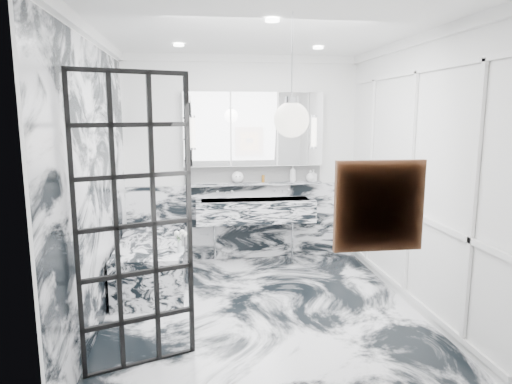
{
  "coord_description": "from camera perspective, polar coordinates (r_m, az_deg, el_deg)",
  "views": [
    {
      "loc": [
        -0.66,
        -4.45,
        2.03
      ],
      "look_at": [
        0.02,
        0.5,
        1.17
      ],
      "focal_mm": 32.0,
      "sensor_mm": 36.0,
      "label": 1
    }
  ],
  "objects": [
    {
      "name": "floor",
      "position": [
        4.94,
        0.62,
        -14.47
      ],
      "size": [
        3.6,
        3.6,
        0.0
      ],
      "primitive_type": "plane",
      "color": "white",
      "rests_on": "ground"
    },
    {
      "name": "ceiling",
      "position": [
        4.57,
        0.69,
        19.5
      ],
      "size": [
        3.6,
        3.6,
        0.0
      ],
      "primitive_type": "plane",
      "rotation": [
        3.14,
        0.0,
        0.0
      ],
      "color": "white",
      "rests_on": "wall_back"
    },
    {
      "name": "wall_back",
      "position": [
        6.32,
        -1.74,
        4.08
      ],
      "size": [
        3.6,
        0.0,
        3.6
      ],
      "primitive_type": "plane",
      "rotation": [
        1.57,
        0.0,
        0.0
      ],
      "color": "white",
      "rests_on": "floor"
    },
    {
      "name": "wall_front",
      "position": [
        2.81,
        6.05,
        -3.25
      ],
      "size": [
        3.6,
        0.0,
        3.6
      ],
      "primitive_type": "plane",
      "rotation": [
        -1.57,
        0.0,
        0.0
      ],
      "color": "white",
      "rests_on": "floor"
    },
    {
      "name": "wall_left",
      "position": [
        4.6,
        -19.5,
        1.35
      ],
      "size": [
        0.0,
        3.6,
        3.6
      ],
      "primitive_type": "plane",
      "rotation": [
        1.57,
        0.0,
        1.57
      ],
      "color": "white",
      "rests_on": "floor"
    },
    {
      "name": "wall_right",
      "position": [
        5.03,
        18.99,
        2.07
      ],
      "size": [
        0.0,
        3.6,
        3.6
      ],
      "primitive_type": "plane",
      "rotation": [
        1.57,
        0.0,
        -1.57
      ],
      "color": "white",
      "rests_on": "floor"
    },
    {
      "name": "marble_clad_back",
      "position": [
        6.44,
        -1.68,
        -3.71
      ],
      "size": [
        3.18,
        0.05,
        1.05
      ],
      "primitive_type": "cube",
      "color": "white",
      "rests_on": "floor"
    },
    {
      "name": "marble_clad_left",
      "position": [
        4.6,
        -19.27,
        0.61
      ],
      "size": [
        0.02,
        3.56,
        2.68
      ],
      "primitive_type": "cube",
      "color": "white",
      "rests_on": "floor"
    },
    {
      "name": "panel_molding",
      "position": [
        5.04,
        18.72,
        0.94
      ],
      "size": [
        0.03,
        3.4,
        2.3
      ],
      "primitive_type": "cube",
      "color": "white",
      "rests_on": "floor"
    },
    {
      "name": "soap_bottle_a",
      "position": [
        6.37,
        4.62,
        2.33
      ],
      "size": [
        0.11,
        0.11,
        0.23
      ],
      "primitive_type": "imported",
      "rotation": [
        0.0,
        0.0,
        -0.35
      ],
      "color": "#8C5919",
      "rests_on": "ledge"
    },
    {
      "name": "soap_bottle_b",
      "position": [
        6.44,
        7.17,
        2.07
      ],
      "size": [
        0.09,
        0.09,
        0.17
      ],
      "primitive_type": "imported",
      "rotation": [
        0.0,
        0.0,
        0.28
      ],
      "color": "#4C4C51",
      "rests_on": "ledge"
    },
    {
      "name": "soap_bottle_c",
      "position": [
        6.43,
        6.82,
        2.04
      ],
      "size": [
        0.14,
        0.14,
        0.16
      ],
      "primitive_type": "imported",
      "rotation": [
        0.0,
        0.0,
        0.16
      ],
      "color": "silver",
      "rests_on": "ledge"
    },
    {
      "name": "face_pot",
      "position": [
        6.25,
        -2.33,
        1.84
      ],
      "size": [
        0.17,
        0.17,
        0.17
      ],
      "primitive_type": "sphere",
      "color": "white",
      "rests_on": "ledge"
    },
    {
      "name": "amber_bottle",
      "position": [
        6.3,
        0.9,
        1.68
      ],
      "size": [
        0.04,
        0.04,
        0.1
      ],
      "primitive_type": "cylinder",
      "color": "#8C5919",
      "rests_on": "ledge"
    },
    {
      "name": "flower_vase",
      "position": [
        5.02,
        -9.37,
        -6.76
      ],
      "size": [
        0.07,
        0.07,
        0.12
      ],
      "primitive_type": "cylinder",
      "color": "silver",
      "rests_on": "bathtub"
    },
    {
      "name": "crittall_door",
      "position": [
        3.68,
        -14.84,
        -4.08
      ],
      "size": [
        0.84,
        0.33,
        2.34
      ],
      "primitive_type": null,
      "rotation": [
        0.0,
        0.0,
        0.34
      ],
      "color": "black",
      "rests_on": "floor"
    },
    {
      "name": "artwork",
      "position": [
        2.99,
        15.15,
        -1.69
      ],
      "size": [
        0.48,
        0.05,
        0.48
      ],
      "primitive_type": "cube",
      "color": "orange",
      "rests_on": "wall_front"
    },
    {
      "name": "pendant_light",
      "position": [
        3.44,
        4.44,
        8.98
      ],
      "size": [
        0.26,
        0.26,
        0.26
      ],
      "primitive_type": "sphere",
      "color": "white",
      "rests_on": "ceiling"
    },
    {
      "name": "trough_sink",
      "position": [
        6.2,
        -0.09,
        -2.3
      ],
      "size": [
        1.6,
        0.45,
        0.3
      ],
      "primitive_type": "cube",
      "color": "silver",
      "rests_on": "wall_back"
    },
    {
      "name": "ledge",
      "position": [
        6.3,
        -0.29,
        1.04
      ],
      "size": [
        1.9,
        0.14,
        0.04
      ],
      "primitive_type": "cube",
      "color": "silver",
      "rests_on": "wall_back"
    },
    {
      "name": "subway_tile",
      "position": [
        6.34,
        -0.37,
        2.33
      ],
      "size": [
        1.9,
        0.03,
        0.23
      ],
      "primitive_type": "cube",
      "color": "white",
      "rests_on": "wall_back"
    },
    {
      "name": "mirror_cabinet",
      "position": [
        6.24,
        -0.31,
        7.87
      ],
      "size": [
        1.9,
        0.16,
        1.0
      ],
      "primitive_type": "cube",
      "color": "white",
      "rests_on": "wall_back"
    },
    {
      "name": "sconce_left",
      "position": [
        6.09,
        -7.92,
        7.35
      ],
      "size": [
        0.07,
        0.07,
        0.4
      ],
      "primitive_type": "cylinder",
      "color": "white",
      "rests_on": "mirror_cabinet"
    },
    {
      "name": "sconce_right",
      "position": [
        6.3,
        7.28,
        7.45
      ],
      "size": [
        0.07,
        0.07,
        0.4
      ],
      "primitive_type": "cylinder",
      "color": "white",
      "rests_on": "mirror_cabinet"
    },
    {
      "name": "bathtub",
      "position": [
        5.65,
        -12.75,
        -8.54
      ],
      "size": [
        0.75,
        1.65,
        0.55
      ],
      "primitive_type": "cube",
      "color": "silver",
      "rests_on": "floor"
    }
  ]
}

